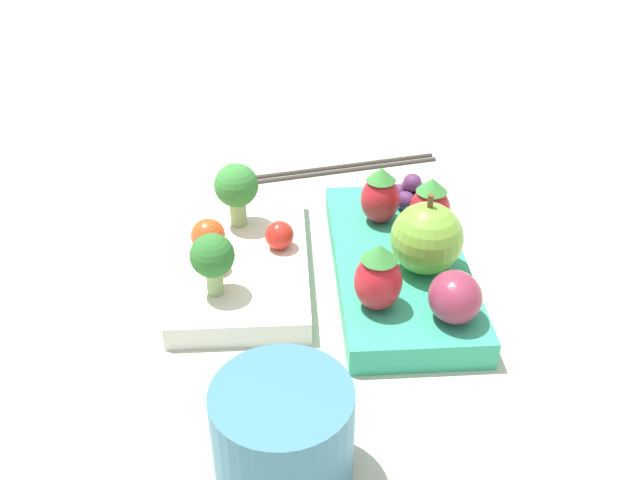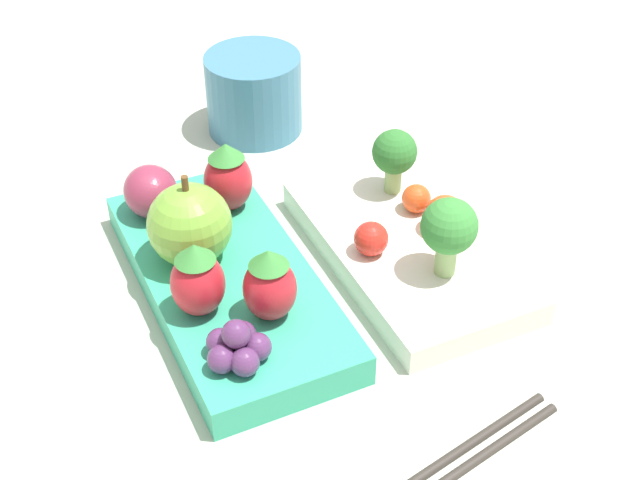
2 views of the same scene
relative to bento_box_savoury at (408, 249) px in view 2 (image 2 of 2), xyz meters
name	(u,v)px [view 2 (image 2 of 2)]	position (x,y,z in m)	size (l,w,h in m)	color
ground_plane	(318,275)	(-0.01, -0.06, -0.01)	(4.00, 4.00, 0.00)	#ADB7A3
bento_box_savoury	(408,249)	(0.00, 0.00, 0.00)	(0.20, 0.11, 0.02)	silver
bento_box_fruit	(228,283)	(-0.02, -0.13, 0.00)	(0.23, 0.11, 0.02)	#33A87F
broccoli_floret_0	(449,229)	(0.04, 0.00, 0.05)	(0.04, 0.04, 0.06)	#93B770
broccoli_floret_1	(394,154)	(-0.06, 0.02, 0.04)	(0.03, 0.03, 0.05)	#93B770
cherry_tomato_0	(416,198)	(-0.03, 0.02, 0.02)	(0.02, 0.02, 0.02)	#DB4C1E
cherry_tomato_1	(445,214)	(0.00, 0.03, 0.02)	(0.03, 0.03, 0.03)	#DB4C1E
cherry_tomato_2	(371,239)	(0.00, -0.03, 0.02)	(0.02, 0.02, 0.02)	red
apple	(190,225)	(-0.04, -0.14, 0.04)	(0.06, 0.06, 0.07)	#70A838
strawberry_0	(270,285)	(0.03, -0.12, 0.04)	(0.03, 0.03, 0.05)	red
strawberry_1	(228,177)	(-0.08, -0.10, 0.04)	(0.03, 0.03, 0.05)	red
strawberry_2	(197,280)	(0.01, -0.15, 0.04)	(0.03, 0.03, 0.05)	red
plum	(151,191)	(-0.10, -0.15, 0.03)	(0.04, 0.04, 0.04)	#892D47
grape_cluster	(237,347)	(0.06, -0.15, 0.02)	(0.04, 0.04, 0.03)	#562D5B
drinking_cup	(254,94)	(-0.21, -0.03, 0.02)	(0.08, 0.08, 0.07)	teal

